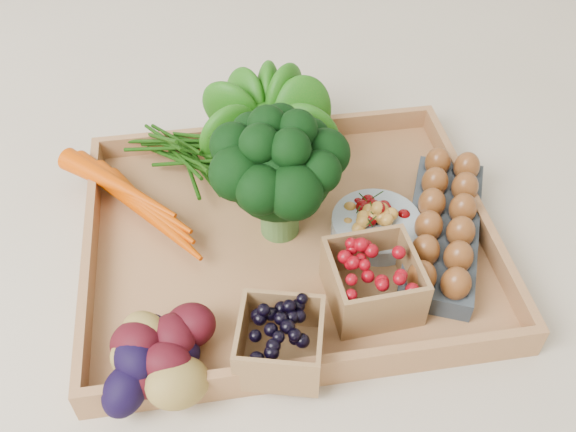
{
  "coord_description": "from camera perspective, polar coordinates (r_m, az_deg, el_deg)",
  "views": [
    {
      "loc": [
        -0.09,
        -0.6,
        0.68
      ],
      "look_at": [
        0.0,
        0.0,
        0.06
      ],
      "focal_mm": 40.0,
      "sensor_mm": 36.0,
      "label": 1
    }
  ],
  "objects": [
    {
      "name": "broccoli",
      "position": [
        0.86,
        -0.77,
        2.0
      ],
      "size": [
        0.18,
        0.18,
        0.14
      ],
      "primitive_type": null,
      "color": "black",
      "rests_on": "tray"
    },
    {
      "name": "potatoes",
      "position": [
        0.75,
        -11.76,
        -11.28
      ],
      "size": [
        0.16,
        0.16,
        0.09
      ],
      "primitive_type": null,
      "color": "#360810",
      "rests_on": "tray"
    },
    {
      "name": "egg_carton",
      "position": [
        0.91,
        13.56,
        -1.31
      ],
      "size": [
        0.19,
        0.28,
        0.03
      ],
      "primitive_type": "cube",
      "rotation": [
        0.0,
        0.0,
        -0.41
      ],
      "color": "#373F46",
      "rests_on": "tray"
    },
    {
      "name": "punnet_blackberry",
      "position": [
        0.76,
        -0.7,
        -11.13
      ],
      "size": [
        0.12,
        0.12,
        0.07
      ],
      "primitive_type": "cube",
      "rotation": [
        0.0,
        0.0,
        -0.26
      ],
      "color": "black",
      "rests_on": "tray"
    },
    {
      "name": "cherry_bowl",
      "position": [
        0.9,
        7.81,
        -1.04
      ],
      "size": [
        0.12,
        0.12,
        0.03
      ],
      "primitive_type": "cylinder",
      "color": "#8C9EA5",
      "rests_on": "tray"
    },
    {
      "name": "tray",
      "position": [
        0.9,
        -0.0,
        -2.32
      ],
      "size": [
        0.55,
        0.45,
        0.01
      ],
      "primitive_type": "cube",
      "color": "#AE7849",
      "rests_on": "ground"
    },
    {
      "name": "carrots",
      "position": [
        0.94,
        -13.68,
        1.68
      ],
      "size": [
        0.23,
        0.17,
        0.06
      ],
      "primitive_type": null,
      "color": "#CD4300",
      "rests_on": "tray"
    },
    {
      "name": "ground",
      "position": [
        0.91,
        -0.0,
        -2.63
      ],
      "size": [
        4.0,
        4.0,
        0.0
      ],
      "primitive_type": "plane",
      "color": "beige",
      "rests_on": "ground"
    },
    {
      "name": "lettuce",
      "position": [
        0.99,
        -2.08,
        8.98
      ],
      "size": [
        0.15,
        0.15,
        0.15
      ],
      "primitive_type": "sphere",
      "color": "#0E560D",
      "rests_on": "tray"
    },
    {
      "name": "punnet_raspberry",
      "position": [
        0.81,
        7.54,
        -5.72
      ],
      "size": [
        0.11,
        0.11,
        0.07
      ],
      "primitive_type": "cube",
      "rotation": [
        0.0,
        0.0,
        0.06
      ],
      "color": "maroon",
      "rests_on": "tray"
    }
  ]
}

